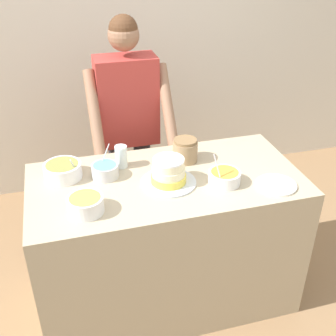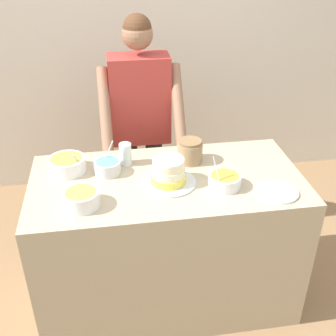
{
  "view_description": "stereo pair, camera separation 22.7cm",
  "coord_description": "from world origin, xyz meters",
  "views": [
    {
      "loc": [
        -0.52,
        -1.54,
        2.14
      ],
      "look_at": [
        -0.0,
        0.34,
        0.99
      ],
      "focal_mm": 45.0,
      "sensor_mm": 36.0,
      "label": 1
    },
    {
      "loc": [
        -0.3,
        -1.59,
        2.14
      ],
      "look_at": [
        -0.0,
        0.34,
        0.99
      ],
      "focal_mm": 45.0,
      "sensor_mm": 36.0,
      "label": 2
    }
  ],
  "objects": [
    {
      "name": "cake",
      "position": [
        -0.0,
        0.33,
        0.96
      ],
      "size": [
        0.31,
        0.31,
        0.15
      ],
      "color": "silver",
      "rests_on": "counter"
    },
    {
      "name": "frosting_bowl_orange",
      "position": [
        0.29,
        0.25,
        0.94
      ],
      "size": [
        0.18,
        0.18,
        0.19
      ],
      "color": "white",
      "rests_on": "counter"
    },
    {
      "name": "person_baker",
      "position": [
        -0.08,
        1.09,
        0.99
      ],
      "size": [
        0.55,
        0.47,
        1.65
      ],
      "color": "#2D2D38",
      "rests_on": "ground_plane"
    },
    {
      "name": "drinking_glass",
      "position": [
        -0.22,
        0.58,
        0.96
      ],
      "size": [
        0.07,
        0.07,
        0.13
      ],
      "color": "silver",
      "rests_on": "counter"
    },
    {
      "name": "wall_back",
      "position": [
        0.0,
        1.93,
        1.3
      ],
      "size": [
        10.0,
        0.05,
        2.6
      ],
      "color": "silver",
      "rests_on": "ground_plane"
    },
    {
      "name": "stoneware_jar",
      "position": [
        0.16,
        0.55,
        0.96
      ],
      "size": [
        0.15,
        0.15,
        0.14
      ],
      "color": "#9E7F5B",
      "rests_on": "counter"
    },
    {
      "name": "frosting_bowl_blue",
      "position": [
        -0.32,
        0.49,
        0.94
      ],
      "size": [
        0.15,
        0.15,
        0.18
      ],
      "color": "silver",
      "rests_on": "counter"
    },
    {
      "name": "counter",
      "position": [
        0.0,
        0.38,
        0.45
      ],
      "size": [
        1.53,
        0.76,
        0.9
      ],
      "color": "tan",
      "rests_on": "ground_plane"
    },
    {
      "name": "ceramic_plate",
      "position": [
        0.56,
        0.15,
        0.9
      ],
      "size": [
        0.22,
        0.22,
        0.01
      ],
      "color": "white",
      "rests_on": "counter"
    },
    {
      "name": "frosting_bowl_olive",
      "position": [
        -0.55,
        0.55,
        0.94
      ],
      "size": [
        0.21,
        0.21,
        0.14
      ],
      "color": "white",
      "rests_on": "counter"
    },
    {
      "name": "frosting_bowl_yellow",
      "position": [
        -0.46,
        0.19,
        0.94
      ],
      "size": [
        0.18,
        0.18,
        0.09
      ],
      "color": "white",
      "rests_on": "counter"
    }
  ]
}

